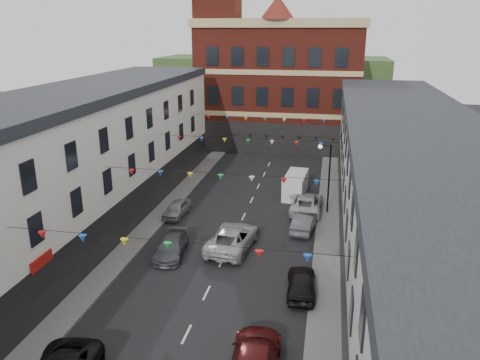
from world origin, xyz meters
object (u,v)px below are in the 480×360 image
Objects in this scene: car_right_d at (301,283)px; car_right_f at (306,203)px; street_lamp at (327,169)px; car_left_e at (177,209)px; car_left_d at (171,247)px; car_right_e at (304,222)px; white_van at (296,185)px; pedestrian at (225,241)px; moving_car at (232,238)px; car_right_c at (255,359)px.

car_right_f reaches higher than car_right_d.
car_left_e is (-12.05, -2.88, -3.27)m from street_lamp.
car_right_e is (8.72, 5.98, 0.06)m from car_left_d.
car_right_f is at bearing -67.71° from white_van.
pedestrian is at bearing 60.29° from car_right_f.
street_lamp is 12.81m from car_left_e.
car_left_d is (-10.15, -9.78, -3.26)m from street_lamp.
car_right_d is 0.97× the size of car_right_e.
car_right_f is 0.92× the size of moving_car.
car_right_f is at bearing -91.52° from car_right_d.
street_lamp reaches higher than moving_car.
car_right_f is 4.08m from white_van.
moving_car is (-4.75, -8.09, 0.06)m from car_right_f.
white_van is at bearing -73.69° from car_right_e.
car_left_d is 13.18m from car_right_f.
car_left_e is at bearing -46.04° from car_right_d.
car_right_d is at bearing 99.19° from car_right_e.
car_right_c is 1.27× the size of car_right_e.
pedestrian is (5.36, -5.62, 0.15)m from car_left_e.
street_lamp is at bearing 16.36° from car_left_e.
street_lamp reaches higher than car_right_c.
car_left_d is 1.19× the size of car_left_e.
moving_car is at bearing -128.29° from street_lamp.
car_left_e is 0.80× the size of white_van.
car_right_e is at bearing -110.67° from street_lamp.
car_left_d is 0.81× the size of car_right_f.
car_right_d is at bearing -25.52° from car_left_d.
car_right_f is (10.55, 3.05, 0.13)m from car_left_e.
pedestrian is (-5.26, -4.69, 0.08)m from car_right_e.
white_van reaches higher than pedestrian.
moving_car is 3.79× the size of pedestrian.
pedestrian is (-6.69, -8.49, -3.12)m from street_lamp.
pedestrian reaches higher than car_right_e.
car_right_e is 0.72× the size of moving_car.
white_van reaches higher than car_right_c.
car_right_c is at bearing 111.70° from moving_car.
car_left_d reaches higher than car_left_e.
pedestrian reaches higher than car_left_d.
white_van reaches higher than moving_car.
moving_car is 0.73m from pedestrian.
car_right_d is at bearing -105.48° from car_right_c.
car_left_d is 9.64m from car_right_d.
car_right_d reaches higher than car_left_e.
moving_car reaches higher than car_right_c.
street_lamp reaches higher than car_left_d.
white_van is at bearing 124.18° from street_lamp.
car_right_c is 12.78m from moving_car.
pedestrian is (-4.03, 11.68, -0.00)m from car_right_c.
car_left_e is at bearing 99.20° from car_left_d.
moving_car is at bearing -47.65° from car_right_d.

